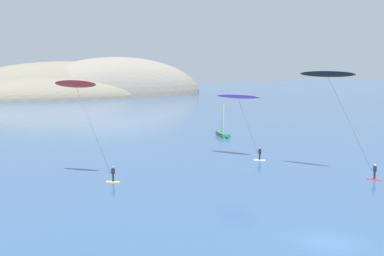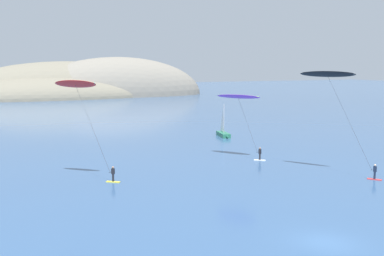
{
  "view_description": "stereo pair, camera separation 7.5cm",
  "coord_description": "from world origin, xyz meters",
  "views": [
    {
      "loc": [
        -22.75,
        -24.65,
        12.28
      ],
      "look_at": [
        0.45,
        21.87,
        5.53
      ],
      "focal_mm": 45.0,
      "sensor_mm": 36.0,
      "label": 1
    },
    {
      "loc": [
        -22.68,
        -24.68,
        12.28
      ],
      "look_at": [
        0.45,
        21.87,
        5.53
      ],
      "focal_mm": 45.0,
      "sensor_mm": 36.0,
      "label": 2
    }
  ],
  "objects": [
    {
      "name": "ground_plane",
      "position": [
        0.0,
        0.0,
        0.0
      ],
      "size": [
        600.0,
        600.0,
        0.0
      ],
      "primitive_type": "plane",
      "color": "#2D4C75"
    },
    {
      "name": "kitesurfer_black",
      "position": [
        15.28,
        16.74,
        10.49
      ],
      "size": [
        5.28,
        8.74,
        11.77
      ],
      "color": "red",
      "rests_on": "ground"
    },
    {
      "name": "sailboat_near",
      "position": [
        19.14,
        47.07,
        0.64
      ],
      "size": [
        2.59,
        5.95,
        5.7
      ],
      "color": "#23664C",
      "rests_on": "ground"
    },
    {
      "name": "headland_island",
      "position": [
        24.06,
        165.92,
        0.0
      ],
      "size": [
        102.6,
        38.4,
        31.7
      ],
      "color": "slate",
      "rests_on": "ground"
    },
    {
      "name": "kitesurfer_red",
      "position": [
        -10.77,
        26.42,
        9.55
      ],
      "size": [
        5.95,
        5.77,
        10.86
      ],
      "color": "yellow",
      "rests_on": "ground"
    },
    {
      "name": "kitesurfer_purple",
      "position": [
        11.08,
        29.24,
        7.78
      ],
      "size": [
        4.77,
        6.48,
        8.61
      ],
      "color": "silver",
      "rests_on": "ground"
    }
  ]
}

